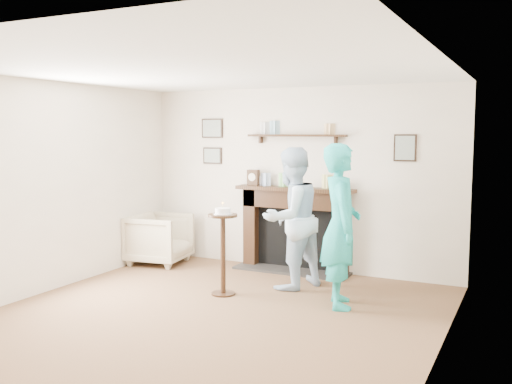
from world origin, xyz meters
TOP-DOWN VIEW (x-y plane):
  - ground at (0.00, 0.00)m, footprint 5.00×5.00m
  - room_shell at (-0.00, 0.69)m, footprint 4.54×5.02m
  - armchair at (-1.90, 1.90)m, footprint 0.89×0.87m
  - man at (0.30, 1.55)m, footprint 0.92×1.02m
  - woman at (1.06, 1.11)m, footprint 0.66×0.77m
  - pedestal_table at (-0.30, 0.93)m, footprint 0.34×0.34m

SIDE VIEW (x-z plane):
  - ground at x=0.00m, z-range 0.00..0.00m
  - armchair at x=-1.90m, z-range -0.36..0.36m
  - man at x=0.30m, z-range -0.86..0.86m
  - woman at x=1.06m, z-range -0.89..0.89m
  - pedestal_table at x=-0.30m, z-range 0.13..1.22m
  - room_shell at x=0.00m, z-range 0.36..2.88m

